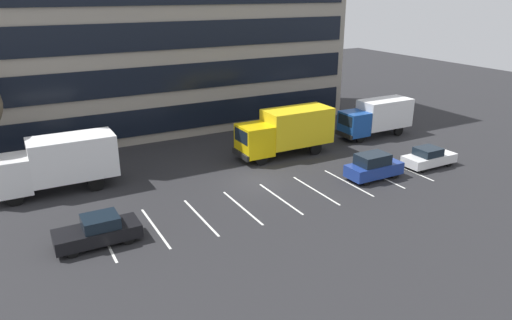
% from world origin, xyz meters
% --- Properties ---
extents(ground_plane, '(120.00, 120.00, 0.00)m').
position_xyz_m(ground_plane, '(0.00, 0.00, 0.00)').
color(ground_plane, '#262628').
extents(office_building, '(34.23, 11.17, 21.60)m').
position_xyz_m(office_building, '(0.00, 17.95, 10.80)').
color(office_building, gray).
rests_on(office_building, ground_plane).
extents(lot_markings, '(22.54, 5.40, 0.01)m').
position_xyz_m(lot_markings, '(0.00, -3.21, 0.00)').
color(lot_markings, silver).
rests_on(lot_markings, ground_plane).
extents(box_truck_white, '(7.96, 2.63, 3.69)m').
position_xyz_m(box_truck_white, '(-12.36, 4.99, 2.08)').
color(box_truck_white, white).
rests_on(box_truck_white, ground_plane).
extents(box_truck_yellow_all, '(8.13, 2.69, 3.77)m').
position_xyz_m(box_truck_yellow_all, '(4.95, 4.00, 2.12)').
color(box_truck_yellow_all, yellow).
rests_on(box_truck_yellow_all, ground_plane).
extents(box_truck_blue, '(7.21, 2.39, 3.34)m').
position_xyz_m(box_truck_blue, '(15.13, 4.59, 1.88)').
color(box_truck_blue, '#194799').
rests_on(box_truck_blue, ground_plane).
extents(sedan_black, '(4.44, 1.86, 1.59)m').
position_xyz_m(sedan_black, '(-11.56, -3.50, 0.75)').
color(sedan_black, black).
rests_on(sedan_black, ground_plane).
extents(suv_navy, '(4.16, 1.76, 1.88)m').
position_xyz_m(suv_navy, '(7.69, -3.42, 0.91)').
color(suv_navy, navy).
rests_on(suv_navy, ground_plane).
extents(sedan_white, '(4.25, 1.78, 1.52)m').
position_xyz_m(sedan_white, '(13.15, -3.55, 0.72)').
color(sedan_white, white).
rests_on(sedan_white, ground_plane).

